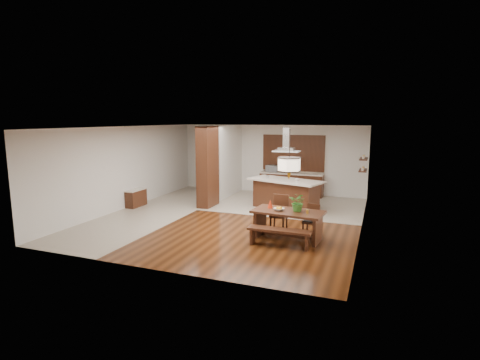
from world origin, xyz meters
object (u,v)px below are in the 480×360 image
at_px(dining_chair_left, 279,213).
at_px(island_cup, 297,179).
at_px(hallway_console, 136,198).
at_px(range_hood, 287,139).
at_px(dining_table, 288,218).
at_px(dining_bench, 279,238).
at_px(microwave, 272,169).
at_px(kitchen_island, 286,194).
at_px(dining_chair_right, 311,220).
at_px(foliage_plant, 298,202).
at_px(pendant_lantern, 289,155).
at_px(fruit_bowl, 279,209).

distance_m(dining_chair_left, island_cup, 2.57).
bearing_deg(hallway_console, range_hood, 16.82).
height_order(dining_table, dining_bench, dining_table).
bearing_deg(microwave, hallway_console, -136.86).
height_order(kitchen_island, range_hood, range_hood).
bearing_deg(dining_chair_left, dining_chair_right, -3.39).
height_order(dining_chair_left, foliage_plant, foliage_plant).
height_order(pendant_lantern, island_cup, pendant_lantern).
bearing_deg(pendant_lantern, range_hood, 104.93).
height_order(foliage_plant, kitchen_island, foliage_plant).
bearing_deg(island_cup, dining_bench, -84.24).
height_order(kitchen_island, microwave, microwave).
bearing_deg(hallway_console, foliage_plant, -14.83).
height_order(hallway_console, kitchen_island, kitchen_island).
bearing_deg(fruit_bowl, microwave, 107.59).
bearing_deg(kitchen_island, dining_chair_left, -62.33).
distance_m(dining_chair_left, foliage_plant, 1.02).
relative_size(hallway_console, dining_bench, 0.55).
xyz_separation_m(pendant_lantern, foliage_plant, (0.26, 0.02, -1.23)).
distance_m(dining_chair_left, dining_chair_right, 0.93).
bearing_deg(microwave, dining_chair_left, -73.86).
bearing_deg(dining_chair_right, hallway_console, -178.65).
height_order(fruit_bowl, kitchen_island, kitchen_island).
bearing_deg(dining_chair_left, dining_bench, -72.83).
xyz_separation_m(dining_chair_left, foliage_plant, (0.67, -0.59, 0.50)).
xyz_separation_m(dining_chair_left, fruit_bowl, (0.17, -0.66, 0.29)).
bearing_deg(pendant_lantern, dining_chair_left, 124.00).
bearing_deg(range_hood, microwave, 116.17).
height_order(hallway_console, dining_chair_right, dining_chair_right).
distance_m(dining_table, range_hood, 3.85).
bearing_deg(pendant_lantern, island_cup, 98.09).
xyz_separation_m(dining_bench, foliage_plant, (0.32, 0.68, 0.79)).
relative_size(pendant_lantern, kitchen_island, 0.47).
relative_size(dining_table, microwave, 3.84).
xyz_separation_m(pendant_lantern, range_hood, (-0.86, 3.24, 0.22)).
distance_m(hallway_console, dining_table, 6.26).
bearing_deg(dining_bench, dining_table, 84.71).
relative_size(pendant_lantern, foliage_plant, 2.66).
height_order(dining_bench, range_hood, range_hood).
xyz_separation_m(dining_bench, range_hood, (-0.80, 3.90, 2.24)).
relative_size(dining_chair_left, fruit_bowl, 3.75).
distance_m(dining_table, dining_chair_right, 0.74).
relative_size(foliage_plant, island_cup, 4.52).
distance_m(dining_chair_left, pendant_lantern, 1.88).
xyz_separation_m(pendant_lantern, island_cup, (-0.44, 3.10, -1.14)).
height_order(fruit_bowl, range_hood, range_hood).
xyz_separation_m(dining_chair_left, pendant_lantern, (0.41, -0.60, 1.73)).
relative_size(pendant_lantern, fruit_bowl, 4.79).
height_order(hallway_console, foliage_plant, foliage_plant).
bearing_deg(kitchen_island, dining_chair_right, -45.35).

